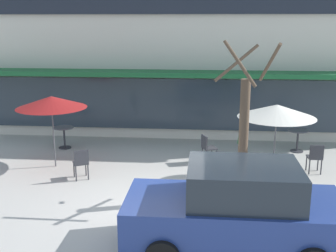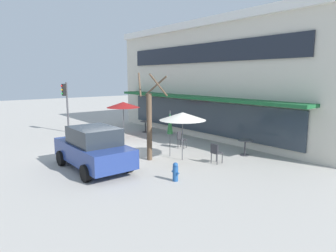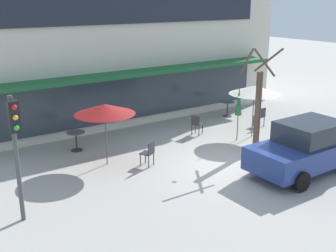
% 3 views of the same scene
% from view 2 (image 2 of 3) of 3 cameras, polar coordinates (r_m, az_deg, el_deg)
% --- Properties ---
extents(ground_plane, '(80.00, 80.00, 0.00)m').
position_cam_2_polar(ground_plane, '(15.35, -10.32, -5.01)').
color(ground_plane, '#ADA8A0').
extents(building_facade, '(17.06, 9.10, 7.15)m').
position_cam_2_polar(building_facade, '(21.43, 13.82, 8.59)').
color(building_facade, beige).
rests_on(building_facade, ground).
extents(cafe_table_near_wall, '(0.70, 0.70, 0.76)m').
position_cam_2_polar(cafe_table_near_wall, '(14.95, 14.46, -3.51)').
color(cafe_table_near_wall, '#333338').
rests_on(cafe_table_near_wall, ground).
extents(cafe_table_streetside, '(0.70, 0.70, 0.76)m').
position_cam_2_polar(cafe_table_streetside, '(20.57, -4.32, 0.25)').
color(cafe_table_streetside, '#333338').
rests_on(cafe_table_streetside, ground).
extents(patio_umbrella_green_folded, '(0.28, 0.28, 2.20)m').
position_cam_2_polar(patio_umbrella_green_folded, '(14.12, 0.38, 0.64)').
color(patio_umbrella_green_folded, '#4C4C51').
rests_on(patio_umbrella_green_folded, ground).
extents(patio_umbrella_cream_folded, '(2.10, 2.10, 2.20)m').
position_cam_2_polar(patio_umbrella_cream_folded, '(13.41, 2.80, 1.86)').
color(patio_umbrella_cream_folded, '#4C4C51').
rests_on(patio_umbrella_cream_folded, ground).
extents(patio_umbrella_corner_open, '(2.10, 2.10, 2.20)m').
position_cam_2_polar(patio_umbrella_corner_open, '(19.09, -8.54, 4.02)').
color(patio_umbrella_corner_open, '#4C4C51').
rests_on(patio_umbrella_corner_open, ground).
extents(cafe_chair_0, '(0.53, 0.53, 0.89)m').
position_cam_2_polar(cafe_chair_0, '(15.98, 2.48, -2.35)').
color(cafe_chair_0, '#333338').
rests_on(cafe_chair_0, ground).
extents(cafe_chair_1, '(0.54, 0.54, 0.89)m').
position_cam_2_polar(cafe_chair_1, '(17.84, -9.41, -1.23)').
color(cafe_chair_1, '#333338').
rests_on(cafe_chair_1, ground).
extents(cafe_chair_2, '(0.41, 0.41, 0.89)m').
position_cam_2_polar(cafe_chair_2, '(13.30, 9.09, -4.88)').
color(cafe_chair_2, '#333338').
rests_on(cafe_chair_2, ground).
extents(parked_sedan, '(4.21, 2.03, 1.76)m').
position_cam_2_polar(parked_sedan, '(12.68, -14.03, -4.10)').
color(parked_sedan, navy).
rests_on(parked_sedan, ground).
extents(street_tree, '(1.49, 1.37, 3.96)m').
position_cam_2_polar(street_tree, '(13.49, -3.52, 0.81)').
color(street_tree, brown).
rests_on(street_tree, ground).
extents(traffic_light_pole, '(0.26, 0.44, 3.40)m').
position_cam_2_polar(traffic_light_pole, '(21.38, -18.93, 4.92)').
color(traffic_light_pole, '#47474C').
rests_on(traffic_light_pole, ground).
extents(fire_hydrant, '(0.36, 0.20, 0.71)m').
position_cam_2_polar(fire_hydrant, '(11.02, 1.42, -8.70)').
color(fire_hydrant, '#1E4C8C').
rests_on(fire_hydrant, ground).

